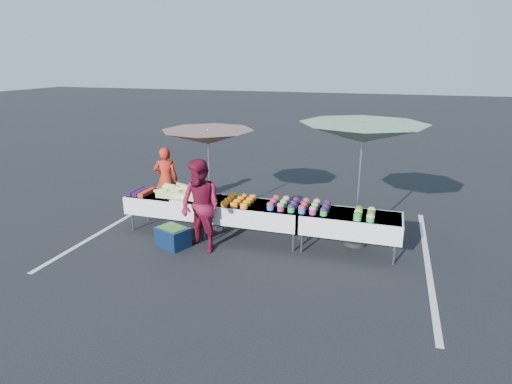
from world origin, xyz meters
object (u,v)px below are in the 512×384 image
(umbrella_left, at_px, (208,138))
(storage_bin, at_px, (173,236))
(customer, at_px, (200,206))
(table_right, at_px, (350,222))
(table_center, at_px, (256,212))
(vendor, at_px, (166,179))
(table_left, at_px, (173,203))
(umbrella_right, at_px, (363,134))

(umbrella_left, relative_size, storage_bin, 3.38)
(storage_bin, bearing_deg, customer, 22.93)
(table_right, xyz_separation_m, storage_bin, (-3.23, -0.76, -0.38))
(table_center, distance_m, vendor, 2.75)
(storage_bin, bearing_deg, table_left, 137.98)
(customer, bearing_deg, table_right, 35.60)
(umbrella_left, distance_m, storage_bin, 2.27)
(customer, bearing_deg, vendor, 153.22)
(table_right, bearing_deg, vendor, 166.40)
(table_left, height_order, customer, customer)
(umbrella_left, bearing_deg, customer, -72.25)
(customer, bearing_deg, umbrella_left, 127.43)
(table_center, height_order, vendor, vendor)
(table_center, bearing_deg, umbrella_right, 11.93)
(table_center, relative_size, storage_bin, 2.62)
(table_right, relative_size, vendor, 1.22)
(table_left, height_order, vendor, vendor)
(table_center, distance_m, umbrella_right, 2.49)
(table_left, xyz_separation_m, customer, (0.97, -0.75, 0.29))
(vendor, xyz_separation_m, storage_bin, (1.11, -1.81, -0.56))
(table_center, bearing_deg, vendor, 157.54)
(vendor, relative_size, umbrella_right, 0.60)
(umbrella_left, bearing_deg, vendor, 168.36)
(vendor, height_order, umbrella_right, umbrella_right)
(table_left, relative_size, storage_bin, 2.62)
(table_left, relative_size, table_right, 1.00)
(customer, relative_size, umbrella_left, 0.72)
(vendor, height_order, umbrella_left, umbrella_left)
(umbrella_left, bearing_deg, storage_bin, -93.91)
(table_center, distance_m, umbrella_left, 2.00)
(table_right, height_order, customer, customer)
(umbrella_right, bearing_deg, table_left, -173.82)
(table_left, distance_m, vendor, 1.30)
(vendor, distance_m, umbrella_right, 4.69)
(customer, xyz_separation_m, storage_bin, (-0.60, -0.01, -0.67))
(vendor, distance_m, umbrella_left, 1.65)
(vendor, bearing_deg, storage_bin, 101.05)
(table_left, height_order, umbrella_left, umbrella_left)
(table_center, bearing_deg, umbrella_left, 148.90)
(table_right, height_order, storage_bin, table_right)
(table_left, distance_m, table_right, 3.60)
(table_left, relative_size, table_center, 1.00)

